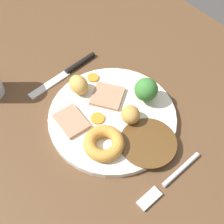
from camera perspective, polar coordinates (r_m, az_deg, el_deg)
name	(u,v)px	position (r cm, az deg, el deg)	size (l,w,h in cm)	color
dining_table	(110,125)	(64.53, -0.36, -2.48)	(120.00, 84.00, 3.60)	brown
dinner_plate	(112,117)	(62.70, 0.00, -0.90)	(26.05, 26.05, 1.40)	silver
gravy_pool	(148,142)	(58.96, 6.75, -5.61)	(10.98, 10.98, 0.30)	#563819
meat_slice_main	(107,96)	(64.50, -0.86, 2.98)	(6.28, 6.08, 0.80)	tan
meat_slice_under	(72,121)	(61.32, -7.53, -1.68)	(6.68, 4.90, 0.80)	tan
yorkshire_pudding	(104,143)	(57.31, -1.52, -5.80)	(7.71, 7.71, 2.34)	#C68938
roast_potato_left	(130,115)	(60.14, 3.45, -0.50)	(4.00, 3.73, 3.47)	#BC8C42
roast_potato_right	(79,85)	(64.68, -6.22, 5.06)	(4.55, 3.67, 4.09)	tan
carrot_coin_front	(98,118)	(61.46, -2.69, -1.18)	(2.76, 2.76, 0.41)	orange
carrot_coin_back	(93,78)	(68.20, -3.56, 6.39)	(2.47, 2.47, 0.41)	orange
broccoli_floret	(146,90)	(62.35, 6.36, 4.14)	(4.83, 4.83, 5.66)	#8CB766
fork	(168,181)	(57.29, 10.44, -12.49)	(2.13, 15.29, 0.90)	silver
knife	(69,71)	(71.73, -7.97, 7.62)	(2.83, 18.56, 1.20)	black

